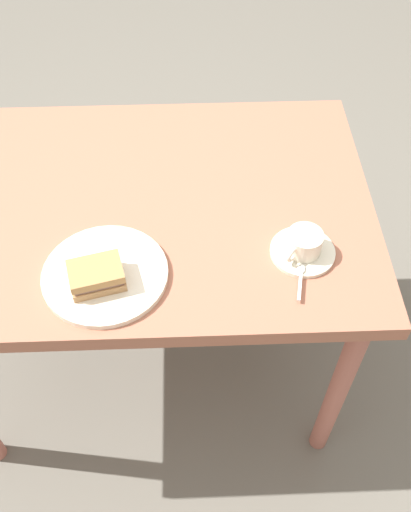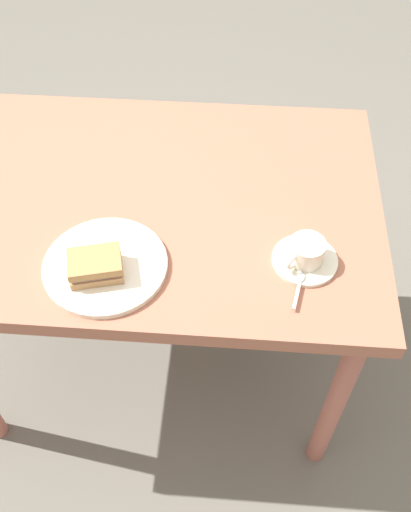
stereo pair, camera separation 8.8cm
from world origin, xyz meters
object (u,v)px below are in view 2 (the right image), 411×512
object	(u,v)px
dining_table	(153,221)
coffee_saucer	(305,260)
sandwich_plate	(105,266)
coffee_cup	(306,251)
spoon	(299,284)
sandwich_front	(95,266)

from	to	relation	value
dining_table	coffee_saucer	world-z (taller)	coffee_saucer
sandwich_plate	coffee_cup	size ratio (longest dim) A/B	3.06
spoon	coffee_saucer	bearing A→B (deg)	-101.81
coffee_saucer	dining_table	bearing A→B (deg)	-25.78
sandwich_front	dining_table	bearing A→B (deg)	-107.85
sandwich_plate	coffee_cup	xyz separation A→B (m)	(-0.44, -0.05, 0.03)
dining_table	sandwich_front	bearing A→B (deg)	72.15
sandwich_plate	coffee_saucer	distance (m)	0.44
spoon	sandwich_plate	bearing A→B (deg)	-3.19
sandwich_front	coffee_saucer	distance (m)	0.46
spoon	sandwich_front	bearing A→B (deg)	0.39
sandwich_front	spoon	size ratio (longest dim) A/B	1.31
sandwich_plate	sandwich_front	world-z (taller)	sandwich_front
dining_table	coffee_cup	xyz separation A→B (m)	(-0.37, 0.18, 0.13)
dining_table	sandwich_plate	world-z (taller)	sandwich_plate
sandwich_plate	sandwich_front	distance (m)	0.04
sandwich_plate	coffee_saucer	world-z (taller)	sandwich_plate
sandwich_plate	spoon	world-z (taller)	spoon
sandwich_front	spoon	bearing A→B (deg)	-179.61
sandwich_front	spoon	distance (m)	0.44
coffee_saucer	spoon	xyz separation A→B (m)	(0.02, 0.07, 0.01)
coffee_saucer	sandwich_plate	bearing A→B (deg)	6.42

